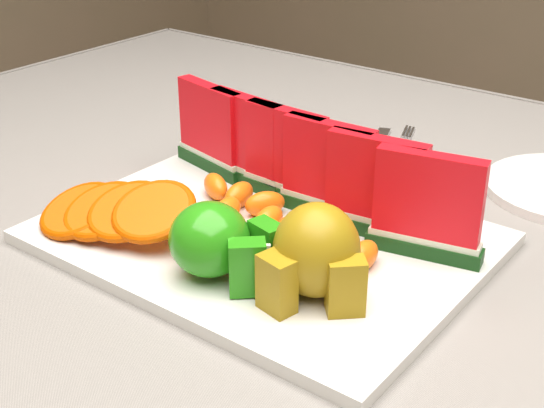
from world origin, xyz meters
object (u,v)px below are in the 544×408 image
apple_cluster (218,242)px  fork (377,151)px  platter (264,237)px  pear_cluster (316,254)px

apple_cluster → fork: bearing=97.5°
platter → apple_cluster: apple_cluster is taller
apple_cluster → pear_cluster: (0.08, 0.03, 0.01)m
pear_cluster → fork: 0.35m
platter → pear_cluster: (0.10, -0.06, 0.04)m
fork → pear_cluster: bearing=-68.3°
apple_cluster → fork: apple_cluster is taller
fork → apple_cluster: bearing=-82.5°
platter → pear_cluster: size_ratio=4.29×
apple_cluster → fork: (-0.05, 0.35, -0.04)m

